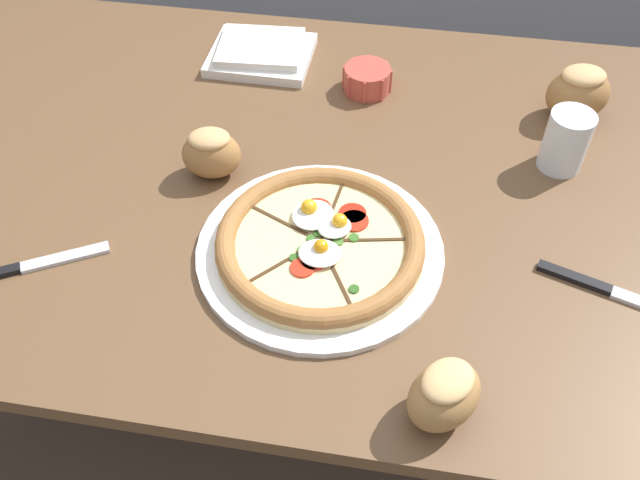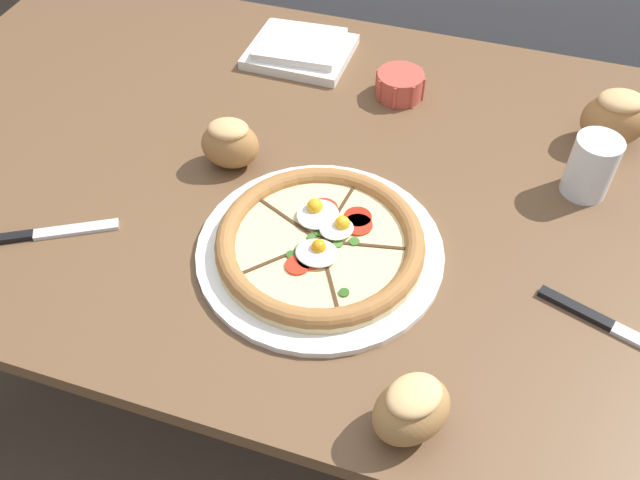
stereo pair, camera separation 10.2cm
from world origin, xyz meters
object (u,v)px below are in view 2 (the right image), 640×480
at_px(ramekin_bowl, 400,84).
at_px(knife_main, 43,234).
at_px(water_glass, 590,169).
at_px(dining_table, 298,198).
at_px(pizza, 320,244).
at_px(bread_piece_far, 412,408).
at_px(bread_piece_mid, 230,143).
at_px(bread_piece_near, 615,117).
at_px(knife_spare, 625,333).
at_px(napkin_folded, 300,49).

distance_m(ramekin_bowl, knife_main, 0.69).
distance_m(knife_main, water_glass, 0.88).
bearing_deg(knife_main, water_glass, -4.13).
relative_size(dining_table, pizza, 4.18).
height_order(dining_table, bread_piece_far, bread_piece_far).
distance_m(bread_piece_mid, knife_main, 0.33).
bearing_deg(bread_piece_mid, bread_piece_far, -44.07).
bearing_deg(bread_piece_near, bread_piece_far, -108.15).
bearing_deg(bread_piece_near, ramekin_bowl, 177.05).
relative_size(dining_table, knife_main, 7.69).
height_order(pizza, knife_spare, pizza).
bearing_deg(bread_piece_near, water_glass, -102.81).
bearing_deg(knife_spare, bread_piece_near, 113.68).
bearing_deg(pizza, napkin_folded, 112.33).
height_order(pizza, bread_piece_mid, bread_piece_mid).
relative_size(knife_main, knife_spare, 0.82).
xyz_separation_m(dining_table, knife_spare, (0.55, -0.19, 0.08)).
bearing_deg(water_glass, ramekin_bowl, 155.14).
bearing_deg(napkin_folded, bread_piece_near, -8.26).
relative_size(knife_spare, water_glass, 2.36).
height_order(knife_main, knife_spare, same).
bearing_deg(bread_piece_far, water_glass, 70.39).
relative_size(napkin_folded, water_glass, 1.93).
xyz_separation_m(bread_piece_near, water_glass, (-0.03, -0.14, -0.01)).
height_order(pizza, water_glass, water_glass).
bearing_deg(napkin_folded, bread_piece_far, -61.70).
bearing_deg(dining_table, knife_main, -139.33).
bearing_deg(ramekin_bowl, bread_piece_mid, -129.00).
xyz_separation_m(dining_table, napkin_folded, (-0.10, 0.32, 0.09)).
height_order(dining_table, ramekin_bowl, ramekin_bowl).
bearing_deg(bread_piece_near, knife_spare, -84.53).
distance_m(dining_table, bread_piece_mid, 0.17).
height_order(napkin_folded, water_glass, water_glass).
bearing_deg(knife_spare, water_glass, 122.88).
bearing_deg(knife_main, dining_table, 11.87).
distance_m(dining_table, knife_spare, 0.59).
bearing_deg(ramekin_bowl, dining_table, -115.67).
xyz_separation_m(bread_piece_mid, knife_main, (-0.22, -0.25, -0.04)).
xyz_separation_m(pizza, knife_spare, (0.45, -0.01, -0.02)).
bearing_deg(dining_table, pizza, -60.40).
xyz_separation_m(bread_piece_mid, knife_spare, (0.66, -0.16, -0.04)).
distance_m(bread_piece_near, bread_piece_mid, 0.67).
distance_m(dining_table, ramekin_bowl, 0.30).
relative_size(napkin_folded, bread_piece_mid, 1.88).
distance_m(pizza, bread_piece_near, 0.58).
bearing_deg(bread_piece_mid, dining_table, 15.46).
height_order(ramekin_bowl, bread_piece_far, bread_piece_far).
height_order(dining_table, napkin_folded, napkin_folded).
xyz_separation_m(napkin_folded, bread_piece_mid, (-0.00, -0.35, 0.03)).
xyz_separation_m(ramekin_bowl, knife_spare, (0.43, -0.44, -0.02)).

